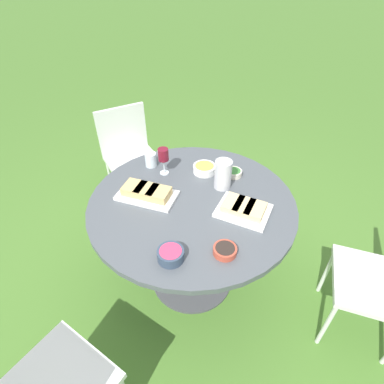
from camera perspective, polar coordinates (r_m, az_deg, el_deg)
ground_plane at (r=2.35m, az=0.00°, el=-15.91°), size 40.00×40.00×0.00m
dining_table at (r=1.87m, az=0.00°, el=-4.66°), size 1.23×1.23×0.77m
chair_near_right at (r=2.78m, az=-11.90°, el=7.78°), size 0.59×0.59×0.89m
water_pitcher at (r=1.83m, az=5.91°, el=3.36°), size 0.11×0.10×0.19m
wine_glass at (r=1.93m, az=-5.49°, el=6.90°), size 0.07×0.07×0.18m
platter_bread_main at (r=1.71m, az=9.79°, el=-3.13°), size 0.36×0.33×0.06m
platter_charcuterie at (r=1.80m, az=-8.62°, el=-0.13°), size 0.39×0.29×0.07m
bowl_fries at (r=1.99m, az=2.38°, el=4.52°), size 0.15×0.15×0.05m
bowl_salad at (r=1.98m, az=7.93°, el=3.68°), size 0.11×0.11×0.04m
bowl_olives at (r=1.49m, az=6.29°, el=-10.95°), size 0.12×0.12×0.04m
bowl_dip_red at (r=1.45m, az=-4.08°, el=-11.73°), size 0.13×0.13×0.06m
cup_water_near at (r=2.06m, az=-7.86°, el=6.13°), size 0.08×0.08×0.10m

